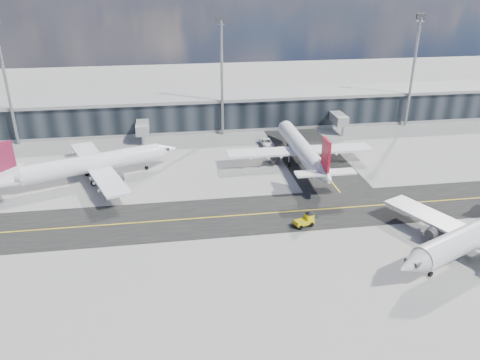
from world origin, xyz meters
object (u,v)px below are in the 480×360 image
Objects in this scene: airliner_af at (90,164)px; baggage_tug at (305,220)px; service_van at (266,143)px; airliner_redtail at (302,149)px.

airliner_af reaches higher than baggage_tug.
service_van is (38.76, 14.75, -2.74)m from airliner_af.
service_van is at bearing 110.53° from airliner_redtail.
airliner_af is 0.94× the size of airliner_redtail.
airliner_redtail is 10.59× the size of baggage_tug.
airliner_redtail is at bearing 71.46° from airliner_af.
baggage_tug is at bearing -103.89° from airliner_redtail.
airliner_redtail reaches higher than baggage_tug.
service_van is at bearing 90.18° from airliner_af.
baggage_tug is 38.91m from service_van.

